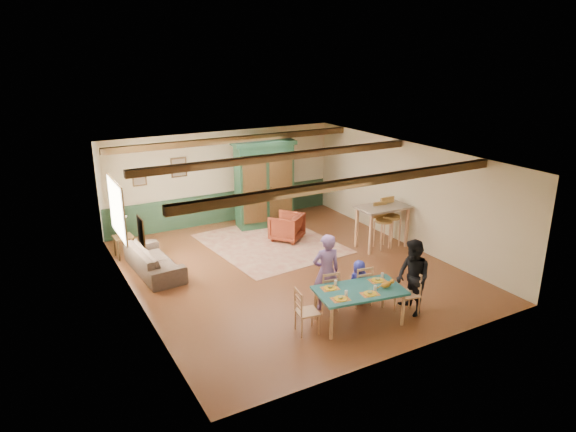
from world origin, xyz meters
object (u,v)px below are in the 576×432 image
dining_chair_far_left (327,290)px  sofa (154,260)px  dining_chair_far_right (360,284)px  armchair (287,227)px  bar_stool_right (391,222)px  end_table (124,247)px  cat (386,284)px  bar_stool_left (383,226)px  dining_table (359,306)px  person_woman (413,278)px  counter_table (382,227)px  dining_chair_end_left (307,311)px  dining_chair_end_right (408,293)px  table_lamp (122,226)px  person_child (359,282)px  armoire (264,184)px  person_man (326,272)px

dining_chair_far_left → sofa: 4.26m
dining_chair_far_right → armchair: (0.48, 3.93, -0.07)m
bar_stool_right → end_table: bearing=158.5°
cat → armchair: (0.47, 4.69, -0.40)m
cat → bar_stool_left: 3.77m
dining_table → cat: (0.48, -0.17, 0.42)m
cat → sofa: size_ratio=0.16×
dining_chair_far_left → person_woman: (1.37, -0.89, 0.32)m
sofa → counter_table: (5.60, -1.29, 0.25)m
dining_chair_end_left → cat: size_ratio=2.64×
bar_stool_left → bar_stool_right: (0.30, 0.06, 0.03)m
dining_chair_end_right → bar_stool_left: 3.46m
person_woman → sofa: person_woman is taller
dining_chair_end_left → person_woman: size_ratio=0.58×
dining_chair_end_left → sofa: dining_chair_end_left is taller
dining_table → table_lamp: bearing=120.2°
table_lamp → bar_stool_left: (5.98, -2.64, -0.20)m
dining_table → dining_chair_far_right: dining_chair_far_right is taller
bar_stool_right → dining_chair_far_left: bearing=-146.9°
dining_chair_end_left → person_child: 1.59m
table_lamp → bar_stool_right: 6.79m
person_child → sofa: size_ratio=0.44×
armoire → bar_stool_right: size_ratio=1.97×
table_lamp → cat: bearing=-57.0°
dining_chair_end_right → armchair: size_ratio=1.08×
person_woman → bar_stool_right: 3.63m
cat → bar_stool_right: 4.01m
end_table → counter_table: counter_table is taller
table_lamp → person_child: bearing=-52.6°
dining_chair_far_left → armchair: 3.99m
table_lamp → dining_chair_end_right: bearing=-53.2°
armoire → bar_stool_left: size_ratio=2.07×
dining_table → person_woman: (1.12, -0.19, 0.41)m
armchair → bar_stool_left: bar_stool_left is taller
cat → armoire: armoire is taller
dining_chair_far_left → dining_chair_far_right: size_ratio=1.00×
cat → bar_stool_left: bearing=61.0°
sofa → bar_stool_right: size_ratio=1.64×
cat → end_table: 6.68m
person_child → bar_stool_right: bearing=-131.0°
dining_chair_far_left → end_table: size_ratio=1.57×
dining_chair_end_right → cat: (-0.55, 0.00, 0.33)m
dining_table → end_table: bearing=120.2°
person_child → person_man: bearing=-0.0°
dining_chair_end_right → person_child: bearing=-136.8°
armoire → armchair: 1.62m
dining_chair_end_left → sofa: (-1.72, 3.98, -0.13)m
dining_chair_end_left → dining_table: bearing=-90.0°
dining_chair_far_left → dining_chair_end_right: 1.55m
dining_chair_end_right → counter_table: 3.54m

